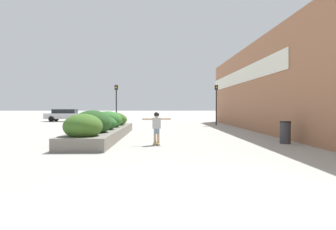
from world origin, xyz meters
The scene contains 10 objects.
ground_plane centered at (0.00, 0.00, 0.00)m, with size 300.00×300.00×0.00m, color #A3A099.
building_wall_right centered at (5.74, 14.32, 3.08)m, with size 0.67×34.56×6.14m.
planter_box centered at (-3.98, 11.34, 0.61)m, with size 1.97×11.75×1.51m.
skateboard centered at (-1.12, 8.27, 0.07)m, with size 0.31×0.79×0.09m.
skateboarder centered at (-1.12, 8.27, 0.91)m, with size 1.26×0.24×1.35m.
trash_bin centered at (4.70, 8.57, 0.51)m, with size 0.50×0.50×1.02m.
car_leftmost centered at (11.64, 27.62, 0.78)m, with size 4.41×1.92×1.50m.
car_center_left centered at (-11.88, 32.08, 0.76)m, with size 4.79×1.86×1.42m.
traffic_light_left centered at (-4.97, 23.79, 2.49)m, with size 0.28×0.30×3.67m.
traffic_light_right centered at (4.17, 23.71, 2.49)m, with size 0.28×0.30×3.68m.
Camera 1 is at (-0.96, -6.09, 1.65)m, focal length 35.00 mm.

